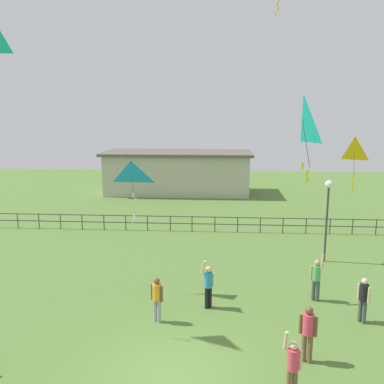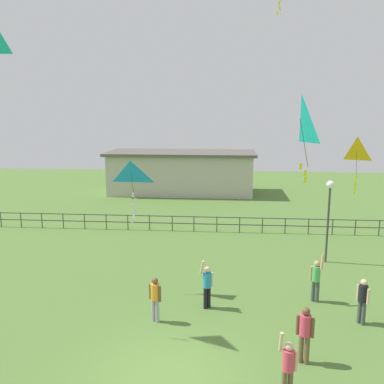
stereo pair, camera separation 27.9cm
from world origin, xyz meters
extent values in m
plane|color=#517533|center=(0.00, 0.00, 0.00)|extent=(80.00, 80.00, 0.00)
cylinder|color=#38383D|center=(6.40, 9.35, 1.83)|extent=(0.10, 0.10, 3.66)
sphere|color=white|center=(6.40, 9.35, 3.81)|extent=(0.36, 0.36, 0.36)
cylinder|color=brown|center=(3.09, -0.67, 0.40)|extent=(0.14, 0.14, 0.79)
cylinder|color=brown|center=(3.24, -0.65, 0.40)|extent=(0.14, 0.14, 0.79)
cylinder|color=#D83F59|center=(3.16, -0.66, 1.07)|extent=(0.29, 0.29, 0.56)
sphere|color=beige|center=(3.16, -0.66, 1.46)|extent=(0.21, 0.21, 0.21)
cylinder|color=beige|center=(2.97, -0.64, 1.57)|extent=(0.11, 0.20, 0.54)
cylinder|color=beige|center=(3.36, -0.63, 1.04)|extent=(0.09, 0.09, 0.53)
cylinder|color=#99999E|center=(-0.89, 2.99, 0.41)|extent=(0.14, 0.14, 0.82)
cylinder|color=#99999E|center=(-0.75, 2.92, 0.41)|extent=(0.14, 0.14, 0.82)
cylinder|color=orange|center=(-0.82, 2.95, 1.10)|extent=(0.30, 0.30, 0.58)
sphere|color=brown|center=(-0.82, 2.95, 1.50)|extent=(0.22, 0.22, 0.22)
cylinder|color=brown|center=(-1.00, 3.04, 1.07)|extent=(0.09, 0.09, 0.55)
cylinder|color=brown|center=(-0.64, 2.87, 1.07)|extent=(0.09, 0.09, 0.55)
cylinder|color=black|center=(0.85, 4.07, 0.41)|extent=(0.14, 0.14, 0.81)
cylinder|color=black|center=(0.97, 4.17, 0.41)|extent=(0.14, 0.14, 0.81)
cylinder|color=#268CBF|center=(0.91, 4.12, 1.10)|extent=(0.30, 0.30, 0.58)
sphere|color=beige|center=(0.91, 4.12, 1.50)|extent=(0.22, 0.22, 0.22)
cylinder|color=beige|center=(0.73, 4.03, 1.61)|extent=(0.22, 0.24, 0.55)
cylinder|color=beige|center=(1.07, 4.25, 1.07)|extent=(0.09, 0.09, 0.55)
cylinder|color=#3F4C47|center=(5.08, 4.95, 0.42)|extent=(0.14, 0.14, 0.83)
cylinder|color=#3F4C47|center=(4.94, 5.03, 0.42)|extent=(0.14, 0.14, 0.83)
cylinder|color=#4CB259|center=(5.01, 4.99, 1.12)|extent=(0.30, 0.30, 0.59)
sphere|color=tan|center=(5.01, 4.99, 1.53)|extent=(0.22, 0.22, 0.22)
cylinder|color=tan|center=(5.16, 4.85, 1.65)|extent=(0.18, 0.23, 0.56)
cylinder|color=tan|center=(4.83, 5.09, 1.09)|extent=(0.09, 0.09, 0.56)
cylinder|color=#3F4C47|center=(6.28, 3.32, 0.41)|extent=(0.14, 0.14, 0.82)
cylinder|color=#3F4C47|center=(6.19, 3.45, 0.41)|extent=(0.14, 0.14, 0.82)
cylinder|color=black|center=(6.23, 3.39, 1.11)|extent=(0.30, 0.30, 0.58)
sphere|color=beige|center=(6.23, 3.39, 1.51)|extent=(0.22, 0.22, 0.22)
cylinder|color=beige|center=(6.35, 3.22, 1.08)|extent=(0.09, 0.09, 0.55)
cylinder|color=beige|center=(6.12, 3.55, 1.08)|extent=(0.09, 0.09, 0.55)
cylinder|color=brown|center=(3.94, 0.90, 0.44)|extent=(0.15, 0.15, 0.88)
cylinder|color=brown|center=(3.78, 0.97, 0.44)|extent=(0.15, 0.15, 0.88)
cylinder|color=#D83F59|center=(3.86, 0.93, 1.19)|extent=(0.32, 0.32, 0.62)
sphere|color=brown|center=(3.86, 0.93, 1.61)|extent=(0.24, 0.24, 0.24)
cylinder|color=brown|center=(4.06, 0.85, 1.15)|extent=(0.10, 0.10, 0.59)
cylinder|color=brown|center=(3.66, 1.01, 1.15)|extent=(0.10, 0.10, 0.59)
pyramid|color=#198CD1|center=(-2.09, 5.23, 4.84)|extent=(1.21, 0.43, 0.90)
cylinder|color=#4C381E|center=(-2.08, 5.43, 4.40)|extent=(0.03, 0.40, 0.90)
cube|color=white|center=(-2.07, 5.43, 3.96)|extent=(0.09, 0.03, 0.20)
cube|color=white|center=(-1.99, 5.47, 3.74)|extent=(0.10, 0.01, 0.20)
cube|color=white|center=(-2.13, 5.40, 3.52)|extent=(0.10, 0.02, 0.21)
cube|color=white|center=(-2.01, 5.46, 3.30)|extent=(0.11, 0.02, 0.21)
cube|color=white|center=(-2.06, 5.44, 3.08)|extent=(0.10, 0.05, 0.21)
cube|color=white|center=(-2.12, 5.41, 2.86)|extent=(0.10, 0.02, 0.21)
pyramid|color=#19B2B2|center=(3.72, 2.61, 6.94)|extent=(0.68, 0.82, 1.47)
cylinder|color=#4C381E|center=(3.89, 2.70, 6.21)|extent=(0.36, 0.20, 1.47)
cube|color=yellow|center=(3.81, 2.66, 5.52)|extent=(0.09, 0.03, 0.20)
cube|color=yellow|center=(3.97, 2.74, 5.30)|extent=(0.11, 0.03, 0.21)
cube|color=yellow|center=(3.98, 2.74, 5.08)|extent=(0.12, 0.02, 0.21)
pyramid|color=yellow|center=(8.27, 11.95, 5.12)|extent=(1.26, 1.16, 1.33)
cylinder|color=#4C381E|center=(8.42, 12.33, 4.46)|extent=(0.32, 0.79, 1.33)
cube|color=yellow|center=(8.48, 12.36, 3.76)|extent=(0.10, 0.03, 0.21)
cube|color=yellow|center=(8.45, 12.35, 3.54)|extent=(0.09, 0.05, 0.20)
cube|color=yellow|center=(8.44, 12.34, 3.32)|extent=(0.08, 0.05, 0.20)
cube|color=yellow|center=(8.45, 12.35, 3.10)|extent=(0.09, 0.04, 0.20)
cube|color=yellow|center=(8.41, 12.33, 2.88)|extent=(0.11, 0.03, 0.21)
cube|color=yellow|center=(3.96, 11.39, 12.24)|extent=(0.09, 0.03, 0.20)
cube|color=yellow|center=(3.99, 11.41, 12.02)|extent=(0.12, 0.02, 0.21)
cube|color=yellow|center=(3.88, 11.35, 11.80)|extent=(0.11, 0.04, 0.21)
cylinder|color=#4C4742|center=(-11.23, 14.00, 0.47)|extent=(0.06, 0.06, 0.95)
cylinder|color=#4C4742|center=(-9.88, 14.00, 0.47)|extent=(0.06, 0.06, 0.95)
cylinder|color=#4C4742|center=(-8.51, 14.00, 0.47)|extent=(0.06, 0.06, 0.95)
cylinder|color=#4C4742|center=(-7.14, 14.00, 0.47)|extent=(0.06, 0.06, 0.95)
cylinder|color=#4C4742|center=(-5.77, 14.00, 0.47)|extent=(0.06, 0.06, 0.95)
cylinder|color=#4C4742|center=(-4.42, 14.00, 0.47)|extent=(0.06, 0.06, 0.95)
cylinder|color=#4C4742|center=(-3.07, 14.00, 0.47)|extent=(0.06, 0.06, 0.95)
cylinder|color=#4C4742|center=(-1.67, 14.00, 0.47)|extent=(0.06, 0.06, 0.95)
cylinder|color=#4C4742|center=(-0.35, 14.00, 0.47)|extent=(0.06, 0.06, 0.95)
cylinder|color=#4C4742|center=(1.03, 14.00, 0.47)|extent=(0.06, 0.06, 0.95)
cylinder|color=#4C4742|center=(2.40, 14.00, 0.47)|extent=(0.06, 0.06, 0.95)
cylinder|color=#4C4742|center=(3.75, 14.00, 0.47)|extent=(0.06, 0.06, 0.95)
cylinder|color=#4C4742|center=(5.09, 14.00, 0.47)|extent=(0.06, 0.06, 0.95)
cylinder|color=#4C4742|center=(6.45, 14.00, 0.47)|extent=(0.06, 0.06, 0.95)
cylinder|color=#4C4742|center=(7.84, 14.00, 0.47)|extent=(0.06, 0.06, 0.95)
cylinder|color=#4C4742|center=(9.15, 14.00, 0.47)|extent=(0.06, 0.06, 0.95)
cylinder|color=#4C4742|center=(10.51, 14.00, 0.47)|extent=(0.06, 0.06, 0.95)
cube|color=#4C4742|center=(0.00, 14.00, 0.91)|extent=(36.00, 0.05, 0.05)
cube|color=#4C4742|center=(0.00, 14.00, 0.47)|extent=(36.00, 0.05, 0.05)
cube|color=#B7B2A3|center=(-2.42, 26.00, 1.71)|extent=(12.32, 4.82, 3.43)
cube|color=#59544C|center=(-2.42, 26.00, 3.55)|extent=(12.92, 5.42, 0.24)
camera|label=1|loc=(1.27, -10.17, 7.19)|focal=38.80mm
camera|label=2|loc=(1.54, -10.15, 7.19)|focal=38.80mm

